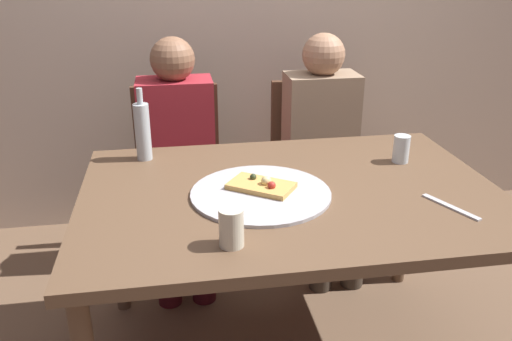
{
  "coord_description": "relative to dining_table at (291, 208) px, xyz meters",
  "views": [
    {
      "loc": [
        -0.4,
        -1.64,
        1.53
      ],
      "look_at": [
        -0.11,
        0.07,
        0.81
      ],
      "focal_mm": 36.84,
      "sensor_mm": 36.0,
      "label": 1
    }
  ],
  "objects": [
    {
      "name": "guest_in_sweater",
      "position": [
        -0.38,
        0.76,
        -0.04
      ],
      "size": [
        0.36,
        0.56,
        1.17
      ],
      "rotation": [
        0.0,
        0.0,
        3.14
      ],
      "color": "maroon",
      "rests_on": "ground_plane"
    },
    {
      "name": "table_knife",
      "position": [
        0.48,
        -0.23,
        0.08
      ],
      "size": [
        0.11,
        0.21,
        0.01
      ],
      "primitive_type": "cube",
      "rotation": [
        0.0,
        0.0,
        1.99
      ],
      "color": "#B7B7BC",
      "rests_on": "dining_table"
    },
    {
      "name": "chair_right",
      "position": [
        0.35,
        0.91,
        -0.17
      ],
      "size": [
        0.44,
        0.44,
        0.9
      ],
      "rotation": [
        0.0,
        0.0,
        3.14
      ],
      "color": "#472D1E",
      "rests_on": "ground_plane"
    },
    {
      "name": "tumbler_near",
      "position": [
        -0.25,
        -0.35,
        0.13
      ],
      "size": [
        0.07,
        0.07,
        0.11
      ],
      "primitive_type": "cylinder",
      "color": "beige",
      "rests_on": "dining_table"
    },
    {
      "name": "guest_in_beanie",
      "position": [
        0.35,
        0.76,
        -0.04
      ],
      "size": [
        0.36,
        0.56,
        1.17
      ],
      "rotation": [
        0.0,
        0.0,
        3.14
      ],
      "color": "#937A60",
      "rests_on": "ground_plane"
    },
    {
      "name": "chair_left",
      "position": [
        -0.38,
        0.91,
        -0.17
      ],
      "size": [
        0.44,
        0.44,
        0.9
      ],
      "rotation": [
        0.0,
        0.0,
        3.14
      ],
      "color": "#472D1E",
      "rests_on": "ground_plane"
    },
    {
      "name": "wine_bottle",
      "position": [
        -0.52,
        0.38,
        0.19
      ],
      "size": [
        0.06,
        0.06,
        0.29
      ],
      "color": "#B2BCC1",
      "rests_on": "dining_table"
    },
    {
      "name": "pizza_tray",
      "position": [
        -0.11,
        -0.03,
        0.08
      ],
      "size": [
        0.48,
        0.48,
        0.01
      ],
      "primitive_type": "cylinder",
      "color": "#ADADB2",
      "rests_on": "dining_table"
    },
    {
      "name": "pizza_slice_last",
      "position": [
        -0.11,
        0.0,
        0.1
      ],
      "size": [
        0.25,
        0.23,
        0.05
      ],
      "color": "tan",
      "rests_on": "pizza_tray"
    },
    {
      "name": "tumbler_far",
      "position": [
        0.49,
        0.19,
        0.13
      ],
      "size": [
        0.06,
        0.06,
        0.11
      ],
      "primitive_type": "cylinder",
      "color": "silver",
      "rests_on": "dining_table"
    },
    {
      "name": "dining_table",
      "position": [
        0.0,
        0.0,
        0.0
      ],
      "size": [
        1.47,
        1.02,
        0.76
      ],
      "color": "brown",
      "rests_on": "ground_plane"
    }
  ]
}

